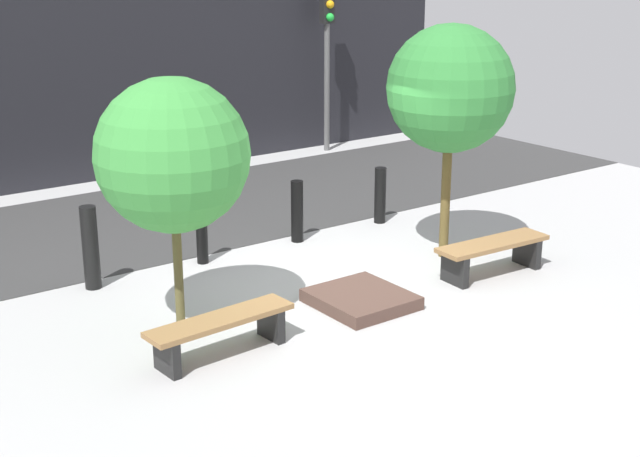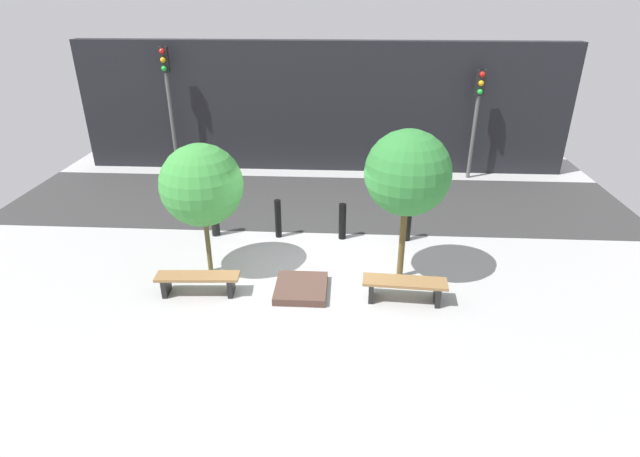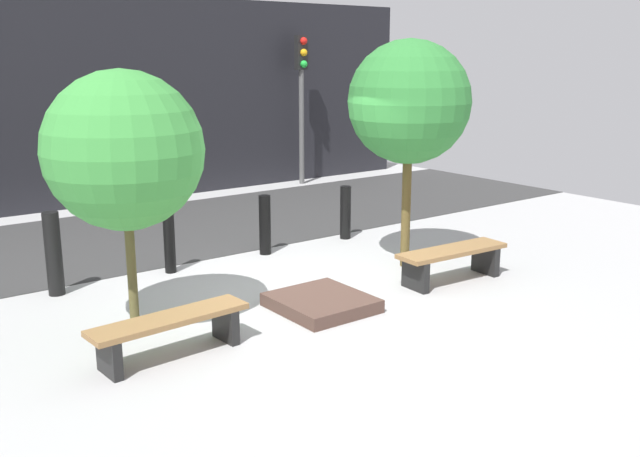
# 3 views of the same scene
# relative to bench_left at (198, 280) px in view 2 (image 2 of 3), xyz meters

# --- Properties ---
(ground_plane) EXTENTS (18.00, 18.00, 0.00)m
(ground_plane) POSITION_rel_bench_left_xyz_m (2.10, 0.84, -0.32)
(ground_plane) COLOR #A6A6A6
(road_strip) EXTENTS (18.00, 4.20, 0.01)m
(road_strip) POSITION_rel_bench_left_xyz_m (2.10, 5.07, -0.31)
(road_strip) COLOR #333333
(road_strip) RESTS_ON ground
(building_facade) EXTENTS (16.20, 0.50, 4.24)m
(building_facade) POSITION_rel_bench_left_xyz_m (2.10, 8.17, 1.80)
(building_facade) COLOR black
(building_facade) RESTS_ON ground
(bench_left) EXTENTS (1.72, 0.50, 0.44)m
(bench_left) POSITION_rel_bench_left_xyz_m (0.00, 0.00, 0.00)
(bench_left) COLOR black
(bench_left) RESTS_ON ground
(bench_right) EXTENTS (1.70, 0.55, 0.47)m
(bench_right) POSITION_rel_bench_left_xyz_m (4.20, 0.00, 0.01)
(bench_right) COLOR black
(bench_right) RESTS_ON ground
(planter_bed) EXTENTS (1.06, 1.14, 0.16)m
(planter_bed) POSITION_rel_bench_left_xyz_m (2.10, 0.20, -0.24)
(planter_bed) COLOR #4D362E
(planter_bed) RESTS_ON ground
(tree_behind_left_bench) EXTENTS (1.72, 1.72, 2.91)m
(tree_behind_left_bench) POSITION_rel_bench_left_xyz_m (0.00, 0.93, 1.72)
(tree_behind_left_bench) COLOR brown
(tree_behind_left_bench) RESTS_ON ground
(tree_behind_right_bench) EXTENTS (1.74, 1.74, 3.27)m
(tree_behind_right_bench) POSITION_rel_bench_left_xyz_m (4.20, 0.93, 2.07)
(tree_behind_right_bench) COLOR brown
(tree_behind_right_bench) RESTS_ON ground
(bollard_far_left) EXTENTS (0.21, 0.21, 1.10)m
(bollard_far_left) POSITION_rel_bench_left_xyz_m (-0.32, 2.72, 0.23)
(bollard_far_left) COLOR black
(bollard_far_left) RESTS_ON ground
(bollard_left) EXTENTS (0.16, 0.16, 1.00)m
(bollard_left) POSITION_rel_bench_left_xyz_m (1.29, 2.72, 0.18)
(bollard_left) COLOR black
(bollard_left) RESTS_ON ground
(bollard_center) EXTENTS (0.18, 0.18, 0.93)m
(bollard_center) POSITION_rel_bench_left_xyz_m (2.91, 2.72, 0.15)
(bollard_center) COLOR black
(bollard_center) RESTS_ON ground
(bollard_right) EXTENTS (0.18, 0.18, 0.90)m
(bollard_right) POSITION_rel_bench_left_xyz_m (4.52, 2.72, 0.13)
(bollard_right) COLOR black
(bollard_right) RESTS_ON ground
(traffic_light_west) EXTENTS (0.28, 0.27, 4.09)m
(traffic_light_west) POSITION_rel_bench_left_xyz_m (-2.82, 7.45, 2.48)
(traffic_light_west) COLOR #5D5D5D
(traffic_light_west) RESTS_ON ground
(traffic_light_mid_west) EXTENTS (0.28, 0.27, 3.48)m
(traffic_light_mid_west) POSITION_rel_bench_left_xyz_m (7.02, 7.45, 2.09)
(traffic_light_mid_west) COLOR #575757
(traffic_light_mid_west) RESTS_ON ground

